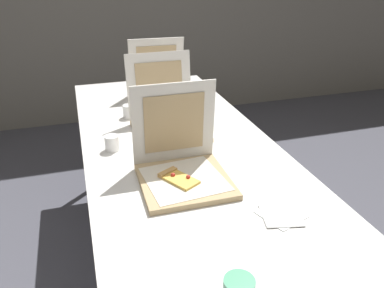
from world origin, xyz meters
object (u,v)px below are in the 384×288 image
pizza_box_back (160,91)px  cup_white_far (129,111)px  pizza_box_front (182,168)px  pizza_box_middle (167,120)px  napkin_pile (281,215)px  cup_white_mid (112,143)px  table (178,152)px

pizza_box_back → cup_white_far: size_ratio=5.14×
pizza_box_front → pizza_box_middle: 0.48m
napkin_pile → pizza_box_back: bearing=95.6°
cup_white_mid → napkin_pile: cup_white_mid is taller
cup_white_mid → pizza_box_front: bearing=-55.7°
napkin_pile → pizza_box_front: bearing=128.2°
table → pizza_box_middle: bearing=94.6°
pizza_box_back → napkin_pile: 1.25m
pizza_box_middle → napkin_pile: bearing=-77.0°
pizza_box_front → pizza_box_back: size_ratio=1.00×
table → pizza_box_middle: (-0.01, 0.15, 0.10)m
pizza_box_front → napkin_pile: 0.41m
pizza_box_middle → cup_white_mid: 0.32m
pizza_box_front → pizza_box_back: pizza_box_front is taller
pizza_box_back → cup_white_mid: size_ratio=5.14×
cup_white_far → cup_white_mid: same height
pizza_box_front → cup_white_mid: 0.40m
pizza_box_middle → cup_white_mid: size_ratio=5.56×
pizza_box_front → pizza_box_middle: bearing=83.6°
pizza_box_back → napkin_pile: size_ratio=2.09×
pizza_box_middle → cup_white_far: pizza_box_middle is taller
pizza_box_middle → cup_white_mid: bearing=-153.7°
table → cup_white_mid: (-0.30, 0.01, 0.08)m
napkin_pile → pizza_box_middle: bearing=103.5°
pizza_box_front → cup_white_far: (-0.10, 0.70, -0.02)m
pizza_box_middle → napkin_pile: size_ratio=2.26×
cup_white_mid → cup_white_far: bearing=70.4°
pizza_box_middle → cup_white_far: size_ratio=5.56×
table → cup_white_far: 0.42m
pizza_box_front → napkin_pile: pizza_box_front is taller
table → pizza_box_front: 0.35m
table → cup_white_mid: bearing=178.6°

